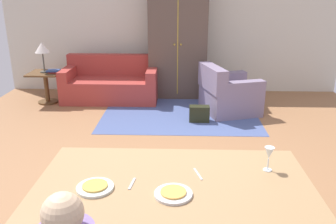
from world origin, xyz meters
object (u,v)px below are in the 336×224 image
object	(u,v)px
dining_table	(174,189)
armchair	(227,94)
plate_near_child	(173,194)
handbag	(199,114)
book_upper	(53,71)
armoire	(178,42)
wine_glass	(269,154)
couch	(111,84)
table_lamp	(42,49)
side_table	(46,83)
book_lower	(56,72)
plate_near_man	(95,188)

from	to	relation	value
dining_table	armchair	xyz separation A→B (m)	(0.85, 3.67, -0.38)
plate_near_child	handbag	bearing A→B (deg)	84.09
plate_near_child	book_upper	bearing A→B (deg)	118.20
armoire	wine_glass	bearing A→B (deg)	-81.05
couch	handbag	world-z (taller)	couch
plate_near_child	dining_table	bearing A→B (deg)	90.00
wine_glass	armchair	xyz separation A→B (m)	(0.16, 3.49, -0.57)
dining_table	armoire	size ratio (longest dim) A/B	0.91
plate_near_child	table_lamp	bearing A→B (deg)	119.77
side_table	book_lower	xyz separation A→B (m)	(0.21, -0.03, 0.22)
table_lamp	handbag	distance (m)	3.06
plate_near_man	book_lower	distance (m)	4.51
dining_table	armoire	xyz separation A→B (m)	(-0.02, 4.67, 0.35)
wine_glass	armoire	distance (m)	4.55
couch	side_table	bearing A→B (deg)	-167.44
couch	table_lamp	size ratio (longest dim) A/B	3.27
armchair	book_upper	distance (m)	3.15
armchair	book_lower	world-z (taller)	armchair
dining_table	book_upper	distance (m)	4.63
armchair	armoire	bearing A→B (deg)	130.61
plate_near_man	wine_glass	size ratio (longest dim) A/B	1.34
dining_table	plate_near_man	world-z (taller)	plate_near_man
plate_near_man	handbag	bearing A→B (deg)	75.16
dining_table	table_lamp	size ratio (longest dim) A/B	3.55
dining_table	table_lamp	bearing A→B (deg)	120.85
plate_near_child	armoire	size ratio (longest dim) A/B	0.12
side_table	dining_table	bearing A→B (deg)	-59.15
armoire	dining_table	bearing A→B (deg)	-89.78
wine_glass	book_upper	bearing A→B (deg)	127.42
armchair	book_upper	bearing A→B (deg)	173.17
plate_near_child	book_lower	size ratio (longest dim) A/B	1.14
dining_table	book_upper	world-z (taller)	dining_table
book_lower	table_lamp	bearing A→B (deg)	172.25
armoire	handbag	bearing A→B (deg)	-76.22
dining_table	plate_near_child	bearing A→B (deg)	-90.00
plate_near_man	armchair	xyz separation A→B (m)	(1.37, 3.79, -0.45)
dining_table	wine_glass	distance (m)	0.74
dining_table	wine_glass	world-z (taller)	wine_glass
dining_table	table_lamp	xyz separation A→B (m)	(-2.44, 4.08, 0.31)
wine_glass	armoire	xyz separation A→B (m)	(-0.71, 4.49, 0.16)
plate_near_man	book_lower	size ratio (longest dim) A/B	1.14
plate_near_child	armchair	xyz separation A→B (m)	(0.85, 3.85, -0.45)
table_lamp	plate_near_child	bearing A→B (deg)	-60.23
plate_near_man	book_upper	bearing A→B (deg)	112.64
plate_near_child	handbag	world-z (taller)	plate_near_child
plate_near_man	plate_near_child	bearing A→B (deg)	-6.49
table_lamp	book_upper	world-z (taller)	table_lamp
dining_table	armchair	size ratio (longest dim) A/B	1.79
armchair	table_lamp	size ratio (longest dim) A/B	1.98
couch	book_lower	distance (m)	1.03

